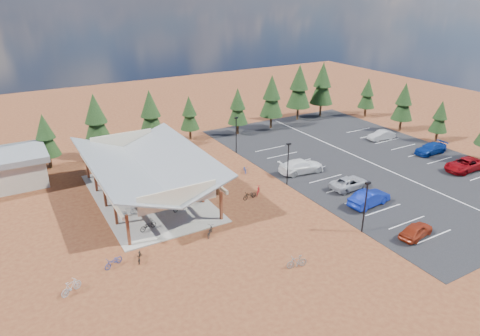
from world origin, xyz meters
TOP-DOWN VIEW (x-y plane):
  - ground at (0.00, 0.00)m, footprint 140.00×140.00m
  - asphalt_lot at (18.50, 3.00)m, footprint 27.00×44.00m
  - concrete_pad at (-10.00, 7.00)m, footprint 10.60×18.60m
  - bike_pavilion at (-10.00, 7.00)m, footprint 11.65×19.40m
  - lamp_post_0 at (5.00, -10.00)m, footprint 0.50×0.25m
  - lamp_post_1 at (5.00, 2.00)m, footprint 0.50×0.25m
  - lamp_post_2 at (5.00, 14.00)m, footprint 0.50×0.25m
  - trash_bin_0 at (-3.07, 3.87)m, footprint 0.60×0.60m
  - trash_bin_1 at (-4.05, 5.84)m, footprint 0.60×0.60m
  - pine_1 at (-18.05, 21.15)m, footprint 3.06×3.06m
  - pine_2 at (-11.68, 21.71)m, footprint 3.76×3.76m
  - pine_3 at (-4.33, 21.58)m, footprint 3.61×3.61m
  - pine_4 at (1.91, 22.62)m, footprint 2.85×2.85m
  - pine_5 at (9.30, 21.12)m, footprint 3.12×3.12m
  - pine_6 at (15.53, 21.13)m, footprint 3.72×3.72m
  - pine_7 at (22.22, 22.85)m, footprint 4.08×4.08m
  - pine_8 at (27.23, 22.78)m, footprint 4.05×4.05m
  - pine_11 at (33.35, 3.45)m, footprint 2.65×2.65m
  - pine_12 at (32.73, 9.69)m, footprint 3.31×3.31m
  - pine_13 at (33.83, 18.43)m, footprint 2.93×2.93m
  - bike_0 at (-12.33, 0.23)m, footprint 1.87×1.11m
  - bike_1 at (-13.12, 3.91)m, footprint 1.60×0.57m
  - bike_2 at (-11.64, 9.50)m, footprint 1.83×1.09m
  - bike_3 at (-13.46, 11.97)m, footprint 1.94×1.06m
  - bike_4 at (-8.27, 2.24)m, footprint 1.78×1.02m
  - bike_5 at (-8.23, 5.03)m, footprint 1.57×0.78m
  - bike_6 at (-8.81, 7.48)m, footprint 1.85×0.96m
  - bike_7 at (-6.96, 13.59)m, footprint 1.75×0.98m
  - bike_8 at (-14.52, -4.02)m, footprint 1.14×1.78m
  - bike_9 at (-20.25, -5.54)m, footprint 1.85×1.38m
  - bike_10 at (-16.64, -3.79)m, footprint 1.86×1.33m
  - bike_12 at (-7.66, -3.41)m, footprint 1.55×1.72m
  - bike_13 at (-3.68, -11.39)m, footprint 1.87×0.83m
  - bike_14 at (2.59, 7.54)m, footprint 1.08×1.67m
  - bike_15 at (0.77, 1.57)m, footprint 1.42×1.51m
  - bike_16 at (-0.64, 1.06)m, footprint 1.79×0.84m
  - car_0 at (8.56, -13.13)m, footprint 4.19×2.29m
  - car_1 at (9.43, -6.47)m, footprint 5.19×2.28m
  - car_2 at (10.55, -2.38)m, footprint 4.96×2.45m
  - car_3 at (8.58, 3.99)m, footprint 6.01×3.01m
  - car_6 at (26.63, -5.67)m, footprint 5.60×2.59m
  - car_7 at (28.09, 0.36)m, footprint 4.99×2.06m
  - car_9 at (26.63, 7.91)m, footprint 4.36×1.96m

SIDE VIEW (x-z plane):
  - ground at x=0.00m, z-range 0.00..0.00m
  - asphalt_lot at x=18.50m, z-range 0.00..0.04m
  - concrete_pad at x=-10.00m, z-range 0.00..0.10m
  - bike_14 at x=2.59m, z-range 0.00..0.83m
  - bike_8 at x=-14.52m, z-range 0.00..0.88m
  - trash_bin_0 at x=-3.07m, z-range 0.00..0.90m
  - trash_bin_1 at x=-4.05m, z-range 0.00..0.90m
  - bike_16 at x=-0.64m, z-range 0.00..0.90m
  - bike_12 at x=-7.66m, z-range 0.00..0.91m
  - bike_10 at x=-16.64m, z-range 0.00..0.93m
  - bike_15 at x=0.77m, z-range 0.00..0.97m
  - bike_4 at x=-8.27m, z-range 0.10..0.98m
  - bike_13 at x=-3.68m, z-range 0.00..1.09m
  - bike_9 at x=-20.25m, z-range 0.00..1.10m
  - bike_2 at x=-11.64m, z-range 0.10..1.01m
  - bike_5 at x=-8.23m, z-range 0.10..1.01m
  - bike_6 at x=-8.81m, z-range 0.10..1.02m
  - bike_0 at x=-12.33m, z-range 0.10..1.03m
  - bike_1 at x=-13.12m, z-range 0.10..1.04m
  - bike_7 at x=-6.96m, z-range 0.10..1.11m
  - bike_3 at x=-13.46m, z-range 0.10..1.22m
  - car_0 at x=8.56m, z-range 0.04..1.39m
  - car_2 at x=10.55m, z-range 0.04..1.39m
  - car_9 at x=26.63m, z-range 0.04..1.43m
  - car_7 at x=28.09m, z-range 0.04..1.48m
  - car_6 at x=26.63m, z-range 0.04..1.60m
  - car_1 at x=9.43m, z-range 0.04..1.70m
  - car_3 at x=8.58m, z-range 0.04..1.72m
  - lamp_post_0 at x=5.00m, z-range 0.41..5.55m
  - lamp_post_1 at x=5.00m, z-range 0.41..5.55m
  - lamp_post_2 at x=5.00m, z-range 0.41..5.55m
  - pine_11 at x=33.35m, z-range 0.68..6.85m
  - bike_pavilion at x=-10.00m, z-range 1.34..6.31m
  - pine_4 at x=1.91m, z-range 0.73..7.36m
  - pine_13 at x=33.83m, z-range 0.75..7.58m
  - pine_1 at x=-18.05m, z-range 0.78..7.90m
  - pine_5 at x=9.30m, z-range 0.80..8.07m
  - pine_12 at x=32.73m, z-range 0.85..8.56m
  - pine_3 at x=-4.33m, z-range 0.93..9.34m
  - pine_6 at x=15.53m, z-range 0.96..9.62m
  - pine_2 at x=-11.68m, z-range 0.97..9.73m
  - pine_8 at x=27.23m, z-range 1.05..10.48m
  - pine_7 at x=22.22m, z-range 1.06..10.57m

